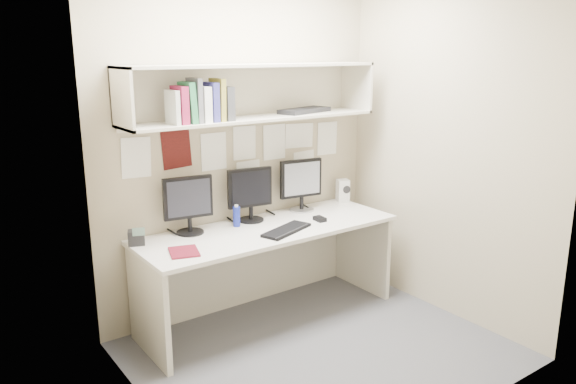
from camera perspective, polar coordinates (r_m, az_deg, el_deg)
floor at (r=4.02m, az=3.40°, el=-15.87°), size 2.40×2.00×0.01m
wall_back at (r=4.36m, az=-4.70°, el=4.73°), size 2.40×0.02×2.60m
wall_front at (r=2.88m, az=16.47°, el=-0.77°), size 2.40×0.02×2.60m
wall_left at (r=2.96m, az=-14.55°, el=-0.24°), size 0.02×2.00×2.60m
wall_right at (r=4.41m, az=15.88°, el=4.33°), size 0.02×2.00×2.60m
desk at (r=4.33m, az=-2.02°, el=-8.17°), size 2.00×0.70×0.73m
overhead_hutch at (r=4.19m, az=-3.81°, el=10.15°), size 2.00×0.38×0.40m
pinned_papers at (r=4.36m, az=-4.65°, el=4.07°), size 1.92×0.01×0.48m
monitor_left at (r=4.07m, az=-10.09°, el=-1.02°), size 0.36×0.20×0.42m
monitor_center at (r=4.31m, az=-3.87°, el=0.01°), size 0.36×0.20×0.41m
monitor_right at (r=4.58m, az=1.34°, el=0.96°), size 0.37×0.20×0.43m
keyboard at (r=4.10m, az=-0.16°, el=-3.89°), size 0.46×0.29×0.02m
mouse at (r=4.36m, az=3.25°, el=-2.75°), size 0.07×0.11×0.03m
speaker at (r=4.91m, az=5.58°, el=0.15°), size 0.13×0.13×0.20m
blue_bottle at (r=4.22m, az=-5.25°, el=-2.46°), size 0.05×0.05×0.17m
maroon_notebook at (r=3.75m, az=-10.52°, el=-5.99°), size 0.24×0.27×0.01m
desk_phone at (r=3.95m, az=-15.15°, el=-4.47°), size 0.14×0.13×0.13m
book_stack at (r=3.87m, az=-8.86°, el=8.92°), size 0.44×0.18×0.30m
hutch_tray at (r=4.44m, az=1.70°, el=8.28°), size 0.50×0.29×0.03m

